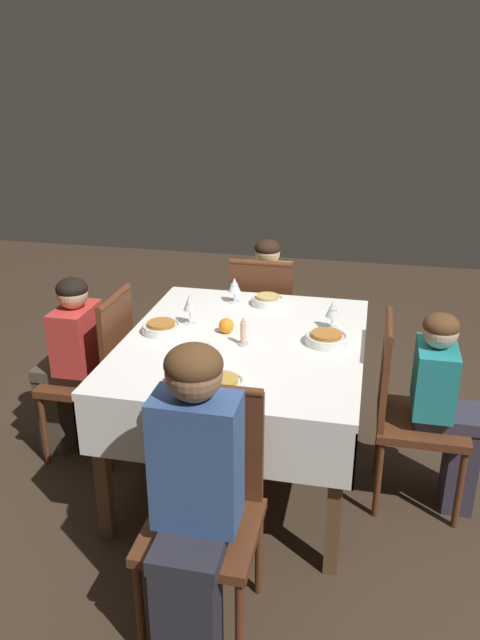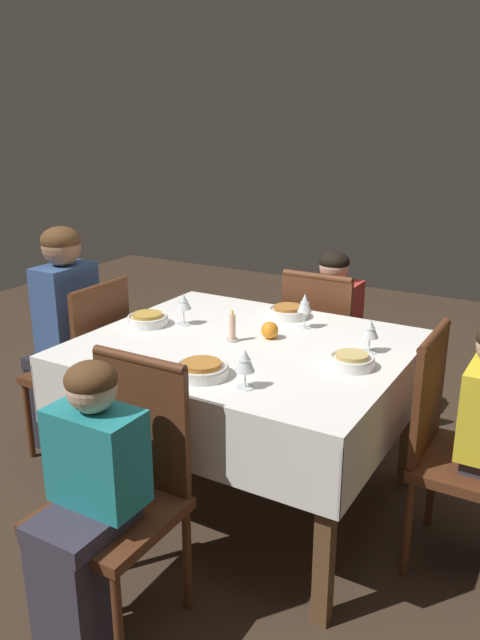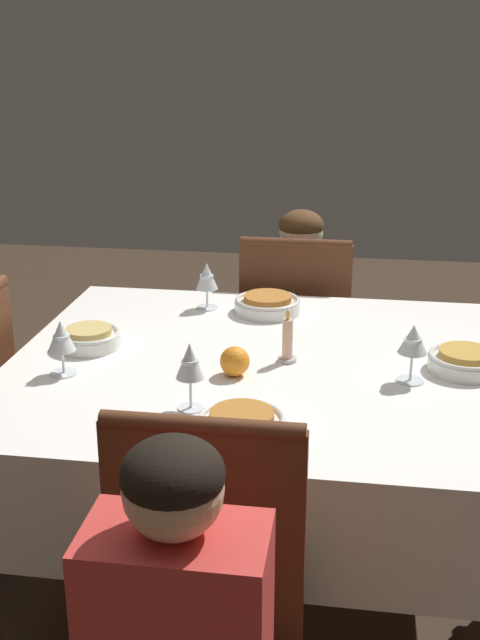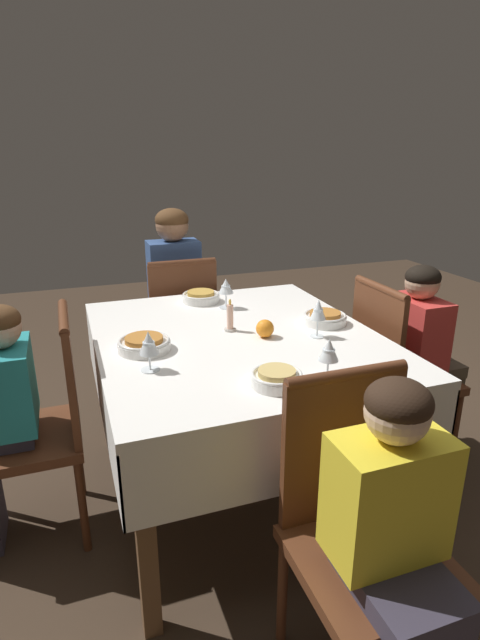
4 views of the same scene
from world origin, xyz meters
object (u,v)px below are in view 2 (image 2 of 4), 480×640
chair_east (456,443)px  person_child_teal (85,501)px  bowl_north (288,312)px  chair_west (87,363)px  bowl_west (148,319)px  chair_south (122,484)px  wine_glass_west (183,303)px  candle_centerpiece (232,330)px  wine_glass_north (305,304)px  wine_glass_south (245,362)px  chair_north (323,345)px  person_child_red (335,329)px  wine_glass_east (370,330)px  orange_fruit (270,330)px  bowl_east (352,360)px  bowl_south (202,369)px  person_adult_denim (61,327)px  dining_table (245,363)px

chair_east → person_child_teal: 1.38m
bowl_north → chair_west: bearing=-152.3°
bowl_west → bowl_north: (0.51, 0.44, -0.00)m
chair_east → bowl_west: (-1.41, -0.07, 0.29)m
chair_south → chair_west: bearing=139.2°
bowl_west → chair_west: bearing=-175.3°
wine_glass_west → candle_centerpiece: wine_glass_west is taller
wine_glass_north → wine_glass_south: bearing=-82.2°
chair_north → wine_glass_north: 0.62m
person_child_red → wine_glass_west: person_child_red is taller
chair_west → wine_glass_east: bearing=98.4°
chair_west → chair_north: size_ratio=1.00×
bowl_west → orange_fruit: (0.58, 0.12, 0.01)m
bowl_east → wine_glass_north: size_ratio=1.07×
chair_west → wine_glass_south: chair_west is taller
chair_north → bowl_east: size_ratio=5.39×
bowl_west → candle_centerpiece: candle_centerpiece is taller
chair_east → wine_glass_east: (-0.40, 0.10, 0.36)m
bowl_south → person_adult_denim: bearing=162.2°
bowl_south → bowl_north: same height
chair_west → wine_glass_east: chair_west is taller
wine_glass_west → candle_centerpiece: bearing=-15.0°
chair_south → person_child_teal: person_child_teal is taller
dining_table → bowl_west: 0.53m
wine_glass_east → chair_north: bearing=125.8°
person_child_teal → bowl_east: size_ratio=5.68×
wine_glass_east → chair_south: bearing=-118.4°
chair_west → person_adult_denim: (-0.16, -0.00, 0.16)m
chair_north → candle_centerpiece: (-0.09, -0.81, 0.31)m
wine_glass_west → wine_glass_south: same height
person_child_teal → wine_glass_west: (-0.35, 1.05, 0.33)m
person_child_teal → wine_glass_south: bearing=65.7°
bowl_east → chair_north: bearing=119.0°
chair_east → person_adult_denim: (-1.95, -0.11, 0.16)m
chair_west → orange_fruit: 1.02m
person_child_red → person_child_teal: bearing=88.4°
chair_west → bowl_west: chair_west is taller
chair_south → bowl_west: size_ratio=4.94×
chair_east → orange_fruit: chair_east is taller
chair_south → dining_table: bearing=88.5°
person_adult_denim → bowl_south: size_ratio=5.85×
bowl_south → orange_fruit: orange_fruit is taller
bowl_west → wine_glass_west: wine_glass_west is taller
wine_glass_south → orange_fruit: (-0.17, 0.51, -0.06)m
candle_centerpiece → wine_glass_west: bearing=165.0°
person_child_teal → wine_glass_north: bearing=83.1°
chair_east → wine_glass_north: (-0.76, 0.25, 0.37)m
chair_east → chair_south: bearing=133.2°
person_child_red → wine_glass_east: person_child_red is taller
dining_table → wine_glass_east: size_ratio=9.43×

